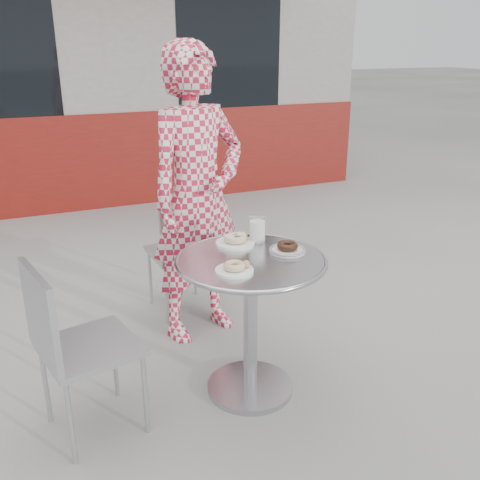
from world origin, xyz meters
name	(u,v)px	position (x,y,z in m)	size (l,w,h in m)	color
ground	(249,392)	(0.00, 0.00, 0.00)	(60.00, 60.00, 0.00)	#999692
storefront	(74,59)	(0.00, 5.56, 1.49)	(6.02, 4.55, 3.00)	gray
bistro_table	(251,293)	(0.02, 0.02, 0.55)	(0.72, 0.72, 0.73)	silver
chair_far	(182,275)	(-0.03, 1.00, 0.25)	(0.40, 0.41, 0.80)	#AEB0B6
chair_left	(91,380)	(-0.76, 0.05, 0.26)	(0.47, 0.47, 0.83)	#AEB0B6
seated_person	(198,197)	(0.00, 0.72, 0.85)	(0.62, 0.41, 1.70)	#B31B36
plate_far	(236,240)	(0.03, 0.23, 0.75)	(0.20, 0.20, 0.05)	white
plate_near	(235,268)	(-0.11, -0.09, 0.75)	(0.17, 0.17, 0.05)	white
plate_checker	(287,249)	(0.21, 0.03, 0.74)	(0.18, 0.18, 0.05)	white
milk_cup	(257,230)	(0.14, 0.22, 0.79)	(0.08, 0.08, 0.13)	white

